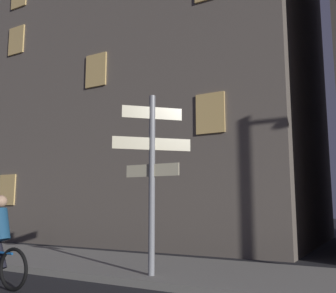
{
  "coord_description": "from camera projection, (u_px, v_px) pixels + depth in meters",
  "views": [
    {
      "loc": [
        3.11,
        -1.03,
        1.46
      ],
      "look_at": [
        -0.56,
        5.4,
        2.56
      ],
      "focal_mm": 41.23,
      "sensor_mm": 36.0,
      "label": 1
    }
  ],
  "objects": [
    {
      "name": "sidewalk_kerb",
      "position": [
        215.0,
        274.0,
        7.63
      ],
      "size": [
        40.0,
        3.03,
        0.14
      ],
      "primitive_type": "cube",
      "color": "gray",
      "rests_on": "ground_plane"
    },
    {
      "name": "signpost",
      "position": [
        152.0,
        168.0,
        7.45
      ],
      "size": [
        1.18,
        1.13,
        3.44
      ],
      "color": "gray",
      "rests_on": "sidewalk_kerb"
    },
    {
      "name": "building_left_block",
      "position": [
        156.0,
        86.0,
        17.32
      ],
      "size": [
        13.12,
        8.26,
        13.38
      ],
      "color": "#6B6056",
      "rests_on": "ground_plane"
    }
  ]
}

